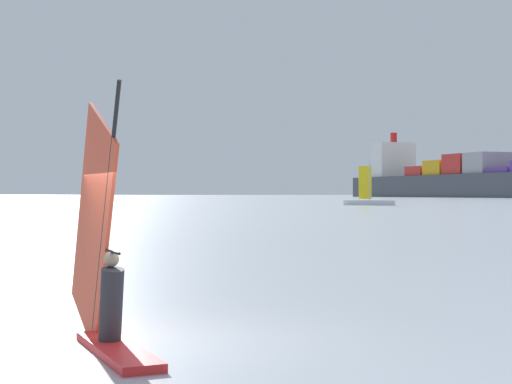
# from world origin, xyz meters

# --- Properties ---
(ground_plane) EXTENTS (4000.00, 4000.00, 0.00)m
(ground_plane) POSITION_xyz_m (0.00, 0.00, 0.00)
(ground_plane) COLOR #9EA8B2
(windsurfer) EXTENTS (2.70, 3.84, 4.00)m
(windsurfer) POSITION_xyz_m (-0.52, -0.34, 1.04)
(windsurfer) COLOR red
(windsurfer) RESTS_ON ground_plane
(cargo_ship) EXTENTS (128.78, 185.42, 38.60)m
(cargo_ship) POSITION_xyz_m (44.55, 413.61, 9.09)
(cargo_ship) COLOR #3F444C
(cargo_ship) RESTS_ON ground_plane
(small_sailboat) EXTENTS (9.50, 3.61, 8.14)m
(small_sailboat) POSITION_xyz_m (-0.15, 136.65, 0.71)
(small_sailboat) COLOR white
(small_sailboat) RESTS_ON ground_plane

